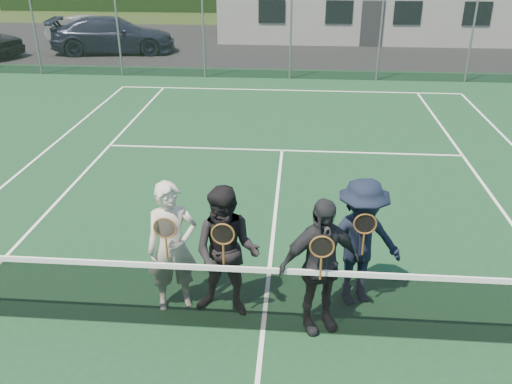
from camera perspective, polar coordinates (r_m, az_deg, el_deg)
ground at (r=25.83m, az=3.93°, el=15.12°), size 220.00×220.00×0.00m
court_surface at (r=7.08m, az=0.73°, el=-14.46°), size 30.00×30.00×0.02m
tarmac_carpark at (r=26.20m, az=-5.17°, el=15.23°), size 40.00×12.00×0.01m
hedge_row at (r=37.64m, az=4.33°, el=19.14°), size 40.00×1.20×1.10m
car_b at (r=26.87m, az=-17.44°, el=15.84°), size 4.08×2.63×1.27m
car_c at (r=24.76m, az=-14.80°, el=15.69°), size 5.39×2.81×1.49m
court_markings at (r=7.07m, az=0.73°, el=-14.36°), size 11.03×23.83×0.01m
tennis_net at (r=6.75m, az=0.75°, el=-11.00°), size 11.68×0.08×1.10m
perimeter_fence at (r=19.17m, az=3.68°, el=16.20°), size 30.07×0.07×3.02m
player_a at (r=7.07m, az=-8.81°, el=-5.76°), size 0.77×0.64×1.80m
player_b at (r=6.88m, az=-3.10°, el=-6.45°), size 0.96×0.79×1.80m
player_c at (r=6.67m, az=6.70°, el=-7.73°), size 1.14×0.81×1.80m
player_d at (r=7.21m, az=10.91°, el=-5.29°), size 1.32×1.02×1.80m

